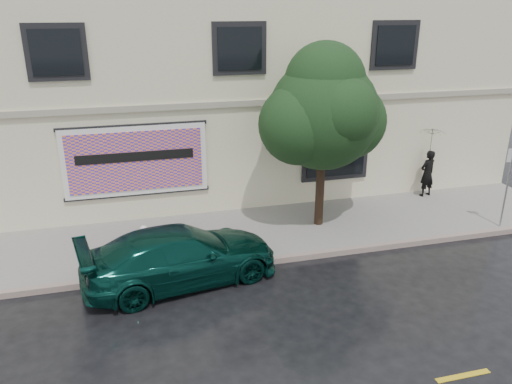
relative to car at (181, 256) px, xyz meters
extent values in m
plane|color=black|center=(2.37, -1.20, -0.69)|extent=(90.00, 90.00, 0.00)
cube|color=gray|center=(2.37, 2.05, -0.61)|extent=(20.00, 3.50, 0.15)
cube|color=gray|center=(2.37, 0.30, -0.61)|extent=(20.00, 0.18, 0.16)
cube|color=beige|center=(2.37, 7.80, 2.81)|extent=(20.00, 8.00, 7.00)
cube|color=#9E9984|center=(2.37, 3.76, 2.91)|extent=(20.00, 0.12, 0.18)
cube|color=black|center=(5.57, 3.76, 1.26)|extent=(2.30, 0.10, 2.10)
cube|color=black|center=(5.57, 3.70, 1.26)|extent=(2.00, 0.05, 1.80)
cube|color=black|center=(-2.63, 3.70, 4.51)|extent=(1.30, 0.05, 1.20)
cube|color=black|center=(2.37, 3.70, 4.51)|extent=(1.30, 0.05, 1.20)
cube|color=black|center=(7.37, 3.70, 4.51)|extent=(1.30, 0.05, 1.20)
cube|color=white|center=(-0.83, 3.73, 1.36)|extent=(4.20, 0.06, 2.10)
cube|color=orange|center=(-0.83, 3.69, 1.36)|extent=(3.90, 0.04, 1.80)
cube|color=black|center=(-0.83, 3.76, 0.31)|extent=(4.30, 0.10, 0.10)
cube|color=black|center=(-0.83, 3.76, 2.41)|extent=(4.30, 0.10, 0.10)
cube|color=black|center=(-0.83, 3.66, 1.51)|extent=(3.40, 0.02, 0.28)
imported|color=#08342D|center=(0.00, 0.00, 0.00)|extent=(5.03, 2.91, 1.38)
imported|color=black|center=(8.85, 3.37, 0.27)|extent=(0.67, 0.52, 1.62)
imported|color=black|center=(8.85, 3.37, 1.44)|extent=(1.27, 1.27, 0.71)
cylinder|color=#2F2214|center=(4.38, 2.07, 0.64)|extent=(0.26, 0.26, 2.36)
sphere|color=black|center=(4.38, 2.07, 2.81)|extent=(3.13, 3.13, 3.13)
cylinder|color=white|center=(-0.80, 1.66, -0.50)|extent=(0.27, 0.27, 0.07)
cylinder|color=white|center=(-0.80, 1.66, -0.22)|extent=(0.20, 0.20, 0.49)
sphere|color=white|center=(-0.80, 1.66, 0.06)|extent=(0.20, 0.20, 0.20)
cylinder|color=white|center=(-0.80, 1.66, -0.20)|extent=(0.29, 0.09, 0.09)
cylinder|color=#9C9DA5|center=(9.59, 0.50, 0.68)|extent=(0.05, 0.05, 2.44)
camera|label=1|loc=(-0.97, -10.86, 5.67)|focal=35.00mm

